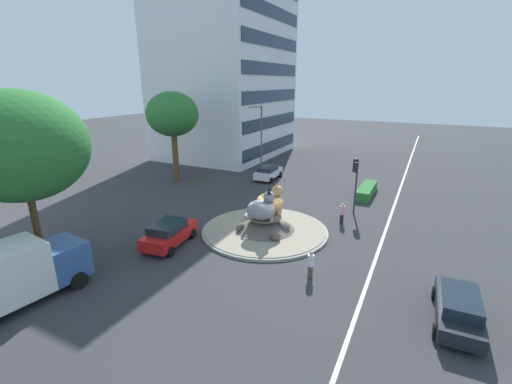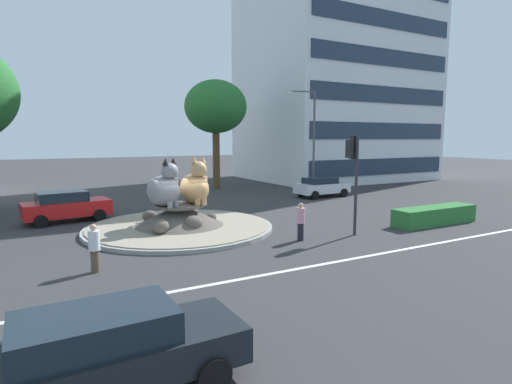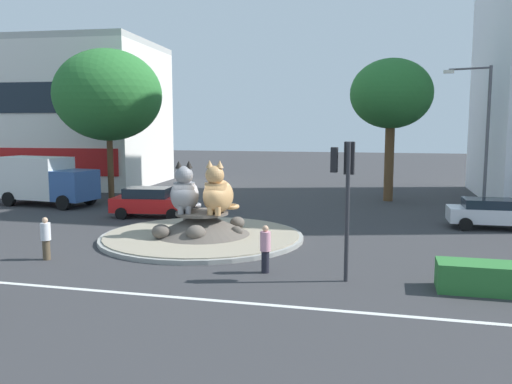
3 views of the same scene
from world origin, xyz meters
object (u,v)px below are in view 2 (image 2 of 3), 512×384
Objects in this scene: cat_statue_grey at (165,189)px; office_tower at (335,52)px; pedestrian_white_shirt at (94,247)px; second_tree_near_tower at (216,107)px; streetlight_arm at (311,136)px; cat_statue_calico at (195,186)px; hatchback_near_shophouse at (322,187)px; parked_car_right at (107,350)px; sedan_on_far_lane at (66,206)px; traffic_light_mast at (354,163)px; pedestrian_pink_shirt at (301,221)px.

cat_statue_grey is 31.85m from office_tower.
second_tree_near_tower is at bearing 78.66° from pedestrian_white_shirt.
second_tree_near_tower is 9.43m from streetlight_arm.
streetlight_arm reaches higher than cat_statue_calico.
second_tree_near_tower is at bearing -45.28° from streetlight_arm.
cat_statue_grey is 0.09× the size of office_tower.
hatchback_near_shophouse is 25.30m from parked_car_right.
hatchback_near_shophouse is at bearing -4.40° from sedan_on_far_lane.
cat_statue_calico reaches higher than hatchback_near_shophouse.
streetlight_arm is 4.90× the size of pedestrian_white_shirt.
traffic_light_mast is (7.38, -4.68, 1.25)m from cat_statue_grey.
office_tower reaches higher than hatchback_near_shophouse.
cat_statue_grey is 1.10× the size of cat_statue_calico.
second_tree_near_tower is 30.16m from parked_car_right.
traffic_light_mast is at bearing -94.33° from second_tree_near_tower.
pedestrian_white_shirt is at bearing 49.41° from streetlight_arm.
office_tower is at bearing -119.77° from streetlight_arm.
streetlight_arm is at bearing 55.49° from pedestrian_white_shirt.
streetlight_arm reaches higher than pedestrian_white_shirt.
second_tree_near_tower is 17.24m from sedan_on_far_lane.
second_tree_near_tower is 2.23× the size of hatchback_near_shophouse.
cat_statue_calico is (1.53, 0.04, 0.02)m from cat_statue_grey.
second_tree_near_tower is (-15.26, -2.71, -6.55)m from office_tower.
hatchback_near_shophouse is (9.07, 10.30, -0.09)m from pedestrian_pink_shirt.
pedestrian_white_shirt is (-27.85, -22.02, -12.78)m from office_tower.
hatchback_near_shophouse is at bearing -131.85° from office_tower.
cat_statue_grey is at bearing 47.13° from pedestrian_pink_shirt.
streetlight_arm is at bearing 44.97° from parked_car_right.
hatchback_near_shophouse is at bearing 52.87° from pedestrian_white_shirt.
pedestrian_pink_shirt is 13.72m from hatchback_near_shophouse.
streetlight_arm is at bearing -60.97° from second_tree_near_tower.
pedestrian_white_shirt is 0.36× the size of sedan_on_far_lane.
second_tree_near_tower is at bearing 117.81° from hatchback_near_shophouse.
cat_statue_calico is at bearing -116.64° from second_tree_near_tower.
pedestrian_pink_shirt is (4.69, -4.43, -1.21)m from cat_statue_grey.
hatchback_near_shophouse is at bearing 112.14° from cat_statue_calico.
pedestrian_pink_shirt is at bearing -102.31° from second_tree_near_tower.
cat_statue_calico is 13.26m from parked_car_right.
sedan_on_far_lane reaches higher than pedestrian_white_shirt.
pedestrian_white_shirt is 8.44m from pedestrian_pink_shirt.
office_tower is at bearing -33.03° from traffic_light_mast.
cat_statue_grey is at bearing 61.80° from traffic_light_mast.
pedestrian_white_shirt is at bearing -141.45° from office_tower.
parked_car_right is (-28.52, -29.07, -12.82)m from office_tower.
sedan_on_far_lane is (-3.98, 4.92, -1.22)m from cat_statue_grey.
cat_statue_grey reaches higher than hatchback_near_shophouse.
second_tree_near_tower reaches higher than cat_statue_grey.
sedan_on_far_lane is 17.76m from hatchback_near_shophouse.
cat_statue_grey is at bearing -158.41° from hatchback_near_shophouse.
streetlight_arm is 1.77× the size of sedan_on_far_lane.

